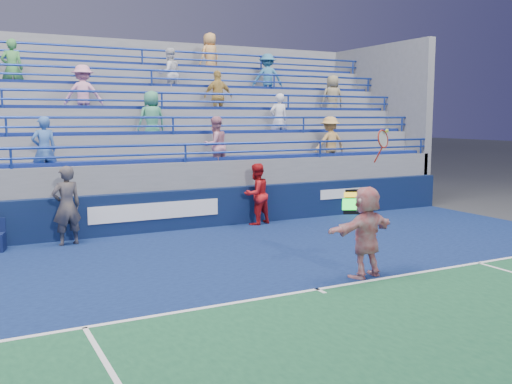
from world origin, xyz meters
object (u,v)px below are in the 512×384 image
serve_speed_board (347,202)px  ball_girl (256,194)px  line_judge (67,206)px  tennis_player (366,232)px

serve_speed_board → ball_girl: ball_girl is taller
serve_speed_board → line_judge: 8.73m
tennis_player → line_judge: (-4.68, 5.58, 0.07)m
serve_speed_board → ball_girl: bearing=-177.1°
serve_speed_board → tennis_player: bearing=-123.6°
line_judge → ball_girl: 5.34m
line_judge → ball_girl: (5.33, 0.30, -0.08)m
tennis_player → serve_speed_board: bearing=56.4°
serve_speed_board → ball_girl: 3.40m
serve_speed_board → ball_girl: (-3.36, -0.17, 0.48)m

